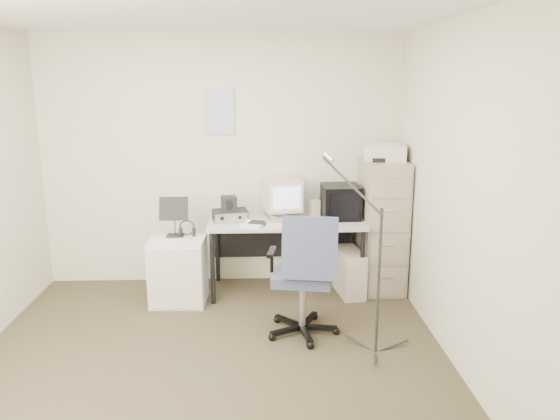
{
  "coord_description": "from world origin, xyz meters",
  "views": [
    {
      "loc": [
        0.38,
        -3.67,
        2.07
      ],
      "look_at": [
        0.55,
        0.95,
        0.95
      ],
      "focal_mm": 35.0,
      "sensor_mm": 36.0,
      "label": 1
    }
  ],
  "objects_px": {
    "office_chair": "(303,273)",
    "side_cart": "(178,271)",
    "desk": "(286,256)",
    "filing_cabinet": "(382,226)"
  },
  "relations": [
    {
      "from": "side_cart",
      "to": "desk",
      "type": "bearing_deg",
      "value": 16.58
    },
    {
      "from": "desk",
      "to": "side_cart",
      "type": "height_order",
      "value": "desk"
    },
    {
      "from": "filing_cabinet",
      "to": "side_cart",
      "type": "height_order",
      "value": "filing_cabinet"
    },
    {
      "from": "office_chair",
      "to": "side_cart",
      "type": "height_order",
      "value": "office_chair"
    },
    {
      "from": "desk",
      "to": "office_chair",
      "type": "bearing_deg",
      "value": -84.74
    },
    {
      "from": "filing_cabinet",
      "to": "side_cart",
      "type": "distance_m",
      "value": 2.02
    },
    {
      "from": "filing_cabinet",
      "to": "office_chair",
      "type": "xyz_separation_m",
      "value": [
        -0.86,
        -0.97,
        -0.12
      ]
    },
    {
      "from": "office_chair",
      "to": "side_cart",
      "type": "relative_size",
      "value": 1.69
    },
    {
      "from": "desk",
      "to": "filing_cabinet",
      "type": "bearing_deg",
      "value": 1.81
    },
    {
      "from": "desk",
      "to": "office_chair",
      "type": "relative_size",
      "value": 1.43
    }
  ]
}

